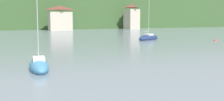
{
  "coord_description": "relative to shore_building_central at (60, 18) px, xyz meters",
  "views": [
    {
      "loc": [
        -8.06,
        25.72,
        3.35
      ],
      "look_at": [
        0.0,
        43.21,
        1.15
      ],
      "focal_mm": 43.89,
      "sensor_mm": 36.0,
      "label": 1
    }
  ],
  "objects": [
    {
      "name": "shore_building_central",
      "position": [
        0.0,
        0.0,
        0.0
      ],
      "size": [
        7.04,
        4.06,
        7.45
      ],
      "color": "#BCB29E",
      "rests_on": "ground_plane"
    },
    {
      "name": "shore_building_eastcentral",
      "position": [
        24.96,
        0.62,
        0.54
      ],
      "size": [
        3.9,
        5.36,
        8.56
      ],
      "color": "#BCB29E",
      "rests_on": "ground_plane"
    },
    {
      "name": "sailboat_far_3",
      "position": [
        3.68,
        -43.88,
        -3.31
      ],
      "size": [
        5.48,
        4.04,
        7.29
      ],
      "rotation": [
        0.0,
        0.0,
        0.49
      ],
      "color": "navy",
      "rests_on": "ground_plane"
    },
    {
      "name": "wooded_hillside",
      "position": [
        -1.28,
        39.26,
        1.69
      ],
      "size": [
        352.0,
        58.55,
        24.87
      ],
      "color": "#38562D",
      "rests_on": "ground_plane"
    },
    {
      "name": "mooring_buoy_near",
      "position": [
        12.22,
        -49.88,
        -3.61
      ],
      "size": [
        0.43,
        0.43,
        0.43
      ],
      "primitive_type": "sphere",
      "color": "red",
      "rests_on": "ground_plane"
    },
    {
      "name": "sailboat_mid_4",
      "position": [
        -17.46,
        -63.8,
        -3.36
      ],
      "size": [
        1.59,
        4.12,
        5.07
      ],
      "rotation": [
        0.0,
        0.0,
        4.62
      ],
      "color": "teal",
      "rests_on": "ground_plane"
    }
  ]
}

